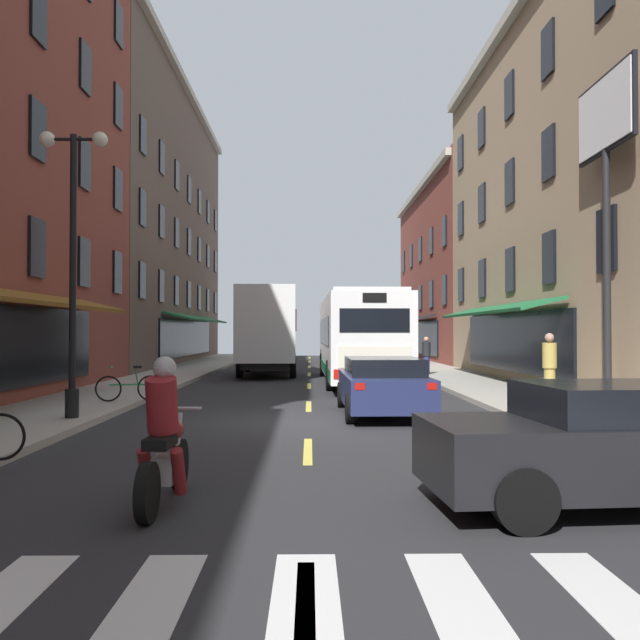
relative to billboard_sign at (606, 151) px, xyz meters
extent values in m
cube|color=#28282B|center=(-7.05, -1.30, -6.26)|extent=(34.80, 80.00, 0.10)
cube|color=#DBCC4C|center=(-7.05, -11.30, -6.20)|extent=(0.14, 2.40, 0.01)
cube|color=#DBCC4C|center=(-7.05, -4.80, -6.20)|extent=(0.14, 2.40, 0.01)
cube|color=#DBCC4C|center=(-7.05, 1.70, -6.20)|extent=(0.14, 2.40, 0.01)
cube|color=#DBCC4C|center=(-7.05, 8.20, -6.20)|extent=(0.14, 2.40, 0.01)
cube|color=#DBCC4C|center=(-7.05, 14.70, -6.20)|extent=(0.14, 2.40, 0.01)
cube|color=#DBCC4C|center=(-7.05, 21.20, -6.20)|extent=(0.14, 2.40, 0.01)
cube|color=#DBCC4C|center=(-7.05, 27.70, -6.20)|extent=(0.14, 2.40, 0.01)
cube|color=#DBCC4C|center=(-7.05, 34.20, -6.20)|extent=(0.14, 2.40, 0.01)
cube|color=silver|center=(-8.15, -11.30, -6.20)|extent=(0.50, 2.80, 0.01)
cube|color=silver|center=(-7.05, -11.30, -6.20)|extent=(0.50, 2.80, 0.01)
cube|color=silver|center=(-5.95, -11.30, -6.20)|extent=(0.50, 2.80, 0.01)
cube|color=silver|center=(-4.85, -11.30, -6.20)|extent=(0.50, 2.80, 0.01)
cube|color=#A39E93|center=(-12.95, -1.30, -6.14)|extent=(3.00, 80.00, 0.14)
cube|color=#A39E93|center=(-1.15, -1.30, -6.14)|extent=(3.00, 80.00, 0.14)
cube|color=black|center=(-14.41, 2.50, -2.01)|extent=(0.10, 1.00, 1.60)
cube|color=black|center=(-14.41, 6.31, -2.01)|extent=(0.10, 1.00, 1.60)
cube|color=black|center=(-14.41, 10.12, -2.01)|extent=(0.10, 1.00, 1.60)
cube|color=black|center=(-14.41, 2.50, 1.19)|extent=(0.10, 1.00, 1.60)
cube|color=black|center=(-14.41, 6.31, 1.19)|extent=(0.10, 1.00, 1.60)
cube|color=black|center=(-14.41, 10.12, 1.19)|extent=(0.10, 1.00, 1.60)
cube|color=black|center=(-14.41, 2.50, 4.39)|extent=(0.10, 1.00, 1.60)
cube|color=black|center=(-14.41, 6.31, 4.39)|extent=(0.10, 1.00, 1.60)
cube|color=black|center=(-14.41, 10.12, 4.39)|extent=(0.10, 1.00, 1.60)
cube|color=black|center=(-14.41, 10.12, 7.59)|extent=(0.10, 1.00, 1.60)
cube|color=brown|center=(-18.45, 25.36, 2.18)|extent=(8.00, 26.57, 16.77)
cube|color=#B2AD9E|center=(-14.35, 25.36, 10.21)|extent=(0.44, 26.07, 0.40)
cube|color=black|center=(-14.41, 25.36, -4.66)|extent=(0.10, 16.00, 2.10)
cube|color=#1E6638|center=(-13.70, 25.36, -3.46)|extent=(1.38, 14.93, 0.44)
cube|color=black|center=(-14.41, 13.93, -2.01)|extent=(0.10, 1.00, 1.60)
cube|color=black|center=(-14.41, 17.74, -2.01)|extent=(0.10, 1.00, 1.60)
cube|color=black|center=(-14.41, 21.55, -2.01)|extent=(0.10, 1.00, 1.60)
cube|color=black|center=(-14.41, 25.36, -2.01)|extent=(0.10, 1.00, 1.60)
cube|color=black|center=(-14.41, 29.17, -2.01)|extent=(0.10, 1.00, 1.60)
cube|color=black|center=(-14.41, 32.98, -2.01)|extent=(0.10, 1.00, 1.60)
cube|color=black|center=(-14.41, 36.79, -2.01)|extent=(0.10, 1.00, 1.60)
cube|color=black|center=(-14.41, 13.93, 1.19)|extent=(0.10, 1.00, 1.60)
cube|color=black|center=(-14.41, 17.74, 1.19)|extent=(0.10, 1.00, 1.60)
cube|color=black|center=(-14.41, 21.55, 1.19)|extent=(0.10, 1.00, 1.60)
cube|color=black|center=(-14.41, 25.36, 1.19)|extent=(0.10, 1.00, 1.60)
cube|color=black|center=(-14.41, 29.17, 1.19)|extent=(0.10, 1.00, 1.60)
cube|color=black|center=(-14.41, 32.98, 1.19)|extent=(0.10, 1.00, 1.60)
cube|color=black|center=(-14.41, 36.79, 1.19)|extent=(0.10, 1.00, 1.60)
cube|color=black|center=(-14.41, 13.93, 4.39)|extent=(0.10, 1.00, 1.60)
cube|color=black|center=(-14.41, 17.74, 4.39)|extent=(0.10, 1.00, 1.60)
cube|color=black|center=(-14.41, 21.55, 4.39)|extent=(0.10, 1.00, 1.60)
cube|color=black|center=(-14.41, 25.36, 4.39)|extent=(0.10, 1.00, 1.60)
cube|color=black|center=(-14.41, 29.17, 4.39)|extent=(0.10, 1.00, 1.60)
cube|color=black|center=(-14.41, 32.98, 4.39)|extent=(0.10, 1.00, 1.60)
cube|color=black|center=(-14.41, 36.79, 4.39)|extent=(0.10, 1.00, 1.60)
cube|color=#9E8466|center=(4.35, 8.70, 0.63)|extent=(8.00, 19.90, 13.68)
cube|color=#B2AD9E|center=(0.25, 8.70, 7.12)|extent=(0.44, 19.40, 0.40)
cube|color=black|center=(0.31, 8.70, -4.66)|extent=(0.10, 12.00, 2.10)
cube|color=#1E6638|center=(-0.40, 8.70, -3.46)|extent=(1.38, 11.20, 0.44)
cube|color=black|center=(0.31, 0.70, -2.01)|extent=(0.10, 1.00, 1.60)
cube|color=black|center=(0.31, 4.70, -2.01)|extent=(0.10, 1.00, 1.60)
cube|color=black|center=(0.31, 8.70, -2.01)|extent=(0.10, 1.00, 1.60)
cube|color=black|center=(0.31, 12.70, -2.01)|extent=(0.10, 1.00, 1.60)
cube|color=black|center=(0.31, 16.70, -2.01)|extent=(0.10, 1.00, 1.60)
cube|color=black|center=(0.31, 0.70, 1.19)|extent=(0.10, 1.00, 1.60)
cube|color=black|center=(0.31, 4.70, 1.19)|extent=(0.10, 1.00, 1.60)
cube|color=black|center=(0.31, 8.70, 1.19)|extent=(0.10, 1.00, 1.60)
cube|color=black|center=(0.31, 12.70, 1.19)|extent=(0.10, 1.00, 1.60)
cube|color=black|center=(0.31, 16.70, 1.19)|extent=(0.10, 1.00, 1.60)
cube|color=black|center=(0.31, 4.70, 4.39)|extent=(0.10, 1.00, 1.60)
cube|color=black|center=(0.31, 8.70, 4.39)|extent=(0.10, 1.00, 1.60)
cube|color=black|center=(0.31, 12.70, 4.39)|extent=(0.10, 1.00, 1.60)
cube|color=black|center=(0.31, 16.70, 4.39)|extent=(0.10, 1.00, 1.60)
cube|color=brown|center=(4.35, 28.70, -0.37)|extent=(8.00, 19.90, 11.68)
cube|color=#B2AD9E|center=(0.25, 28.70, 5.13)|extent=(0.44, 19.40, 0.40)
cube|color=black|center=(0.31, 28.70, -4.66)|extent=(0.10, 12.00, 2.10)
cube|color=black|center=(-0.40, 28.70, -3.46)|extent=(1.38, 11.20, 0.44)
cube|color=black|center=(0.31, 20.70, -2.01)|extent=(0.10, 1.00, 1.60)
cube|color=black|center=(0.31, 24.70, -2.01)|extent=(0.10, 1.00, 1.60)
cube|color=black|center=(0.31, 28.70, -2.01)|extent=(0.10, 1.00, 1.60)
cube|color=black|center=(0.31, 32.70, -2.01)|extent=(0.10, 1.00, 1.60)
cube|color=black|center=(0.31, 36.70, -2.01)|extent=(0.10, 1.00, 1.60)
cube|color=black|center=(0.31, 20.70, 1.19)|extent=(0.10, 1.00, 1.60)
cube|color=black|center=(0.31, 24.70, 1.19)|extent=(0.10, 1.00, 1.60)
cube|color=black|center=(0.31, 28.70, 1.19)|extent=(0.10, 1.00, 1.60)
cube|color=black|center=(0.31, 32.70, 1.19)|extent=(0.10, 1.00, 1.60)
cube|color=black|center=(0.31, 36.70, 1.19)|extent=(0.10, 1.00, 1.60)
cylinder|color=black|center=(0.00, 0.00, -3.01)|extent=(0.18, 0.18, 6.12)
cylinder|color=black|center=(0.00, 0.00, -5.95)|extent=(0.40, 0.40, 0.24)
cube|color=black|center=(0.00, 0.00, 0.90)|extent=(0.10, 2.96, 1.84)
cube|color=white|center=(-0.06, 0.00, 0.90)|extent=(0.04, 2.80, 1.68)
cube|color=white|center=(0.06, 0.00, 0.90)|extent=(0.04, 2.80, 1.68)
cube|color=white|center=(-5.21, 9.57, -4.46)|extent=(2.69, 11.60, 2.80)
cube|color=silver|center=(-5.21, 9.57, -3.00)|extent=(2.48, 10.40, 0.16)
cube|color=black|center=(-5.21, 9.87, -4.26)|extent=(2.70, 9.20, 0.96)
cube|color=#19723F|center=(-5.21, 9.57, -5.61)|extent=(2.72, 11.20, 0.36)
cube|color=black|center=(-5.28, 15.32, -4.26)|extent=(2.25, 0.15, 1.10)
cube|color=black|center=(-5.14, 3.83, -3.94)|extent=(2.05, 0.15, 0.70)
cube|color=silver|center=(-5.14, 3.82, -5.01)|extent=(2.15, 0.13, 0.64)
cube|color=black|center=(-5.14, 3.82, -3.28)|extent=(0.70, 0.11, 0.28)
cube|color=red|center=(-6.23, 3.80, -5.51)|extent=(0.20, 0.08, 0.28)
cube|color=red|center=(-4.04, 3.82, -5.51)|extent=(0.20, 0.08, 0.28)
cylinder|color=black|center=(-6.43, 13.35, -5.71)|extent=(0.31, 1.00, 1.00)
cylinder|color=black|center=(-4.08, 13.37, -5.71)|extent=(0.31, 1.00, 1.00)
cylinder|color=black|center=(-6.34, 6.27, -5.71)|extent=(0.31, 1.00, 1.00)
cylinder|color=black|center=(-3.99, 6.30, -5.71)|extent=(0.31, 1.00, 1.00)
cube|color=white|center=(-8.96, 17.20, -4.66)|extent=(2.36, 2.26, 2.40)
cube|color=black|center=(-8.98, 18.26, -3.81)|extent=(2.00, 0.15, 0.80)
cube|color=silver|center=(-8.85, 13.20, -3.96)|extent=(2.55, 5.86, 3.09)
cube|color=maroon|center=(-7.64, 13.23, -3.81)|extent=(0.15, 3.48, 0.90)
cube|color=black|center=(-8.88, 14.30, -5.66)|extent=(2.09, 7.64, 0.24)
cylinder|color=black|center=(-10.05, 16.97, -5.76)|extent=(0.30, 0.91, 0.90)
cylinder|color=black|center=(-7.85, 17.03, -5.76)|extent=(0.30, 0.91, 0.90)
cylinder|color=black|center=(-9.93, 12.30, -5.76)|extent=(0.30, 0.91, 0.90)
cylinder|color=black|center=(-7.73, 12.36, -5.76)|extent=(0.30, 0.91, 0.90)
cube|color=navy|center=(-5.32, -0.08, -5.62)|extent=(1.86, 4.48, 0.70)
cube|color=black|center=(-5.32, -0.26, -5.09)|extent=(1.68, 2.43, 0.42)
cube|color=red|center=(-6.02, -2.30, -5.37)|extent=(0.20, 0.06, 0.14)
cube|color=red|center=(-4.57, -2.28, -5.37)|extent=(0.20, 0.06, 0.14)
cylinder|color=black|center=(-6.19, 1.43, -5.89)|extent=(0.23, 0.64, 0.64)
cylinder|color=black|center=(-4.49, 1.45, -5.89)|extent=(0.23, 0.64, 0.64)
cylinder|color=black|center=(-6.16, -1.62, -5.89)|extent=(0.23, 0.64, 0.64)
cylinder|color=black|center=(-4.45, -1.60, -5.89)|extent=(0.23, 0.64, 0.64)
cube|color=black|center=(-3.60, -8.40, -5.61)|extent=(4.38, 2.07, 0.72)
cube|color=black|center=(-3.43, -8.39, -5.06)|extent=(2.42, 1.76, 0.43)
cylinder|color=black|center=(-4.96, -9.33, -5.89)|extent=(0.66, 0.27, 0.64)
cylinder|color=black|center=(-5.09, -7.69, -5.89)|extent=(0.66, 0.27, 0.64)
cylinder|color=black|center=(-8.61, -7.49, -5.90)|extent=(0.12, 0.62, 0.62)
cylinder|color=black|center=(-8.66, -8.94, -5.90)|extent=(0.14, 0.62, 0.62)
cylinder|color=#B2B2B7|center=(-8.62, -7.61, -5.60)|extent=(0.08, 0.33, 0.68)
ellipsoid|color=maroon|center=(-8.63, -8.03, -5.40)|extent=(0.34, 0.57, 0.28)
cube|color=black|center=(-8.64, -8.43, -5.47)|extent=(0.28, 0.57, 0.12)
cube|color=#B2B2B7|center=(-8.64, -8.21, -5.81)|extent=(0.25, 0.41, 0.30)
cylinder|color=#B2B2B7|center=(-8.62, -7.71, -5.19)|extent=(0.62, 0.06, 0.04)
cylinder|color=maroon|center=(-8.64, -8.36, -5.08)|extent=(0.35, 0.47, 0.66)
sphere|color=#B2B2B7|center=(-8.64, -8.25, -4.68)|extent=(0.26, 0.26, 0.26)
cylinder|color=maroon|center=(-8.82, -8.32, -5.81)|extent=(0.15, 0.36, 0.56)
cylinder|color=maroon|center=(-8.46, -8.34, -5.81)|extent=(0.15, 0.36, 0.56)
torus|color=black|center=(-11.32, -6.32, -5.74)|extent=(0.66, 0.12, 0.66)
torus|color=black|center=(-12.19, 1.60, -5.74)|extent=(0.66, 0.16, 0.66)
torus|color=black|center=(-11.16, 1.78, -5.74)|extent=(0.66, 0.16, 0.66)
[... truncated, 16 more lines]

